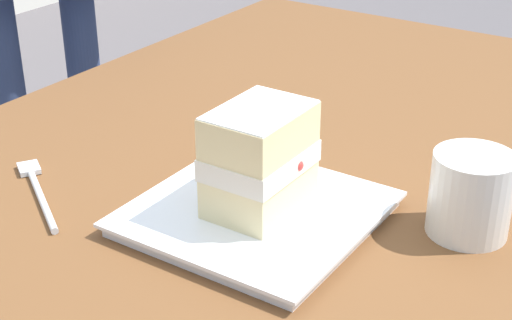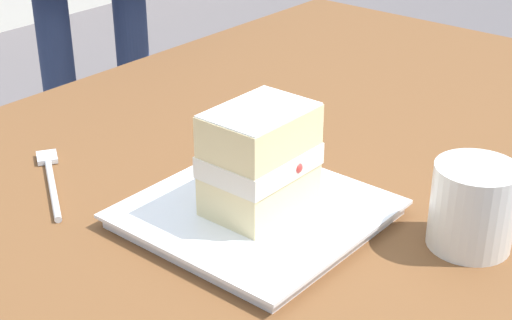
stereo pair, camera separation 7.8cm
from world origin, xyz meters
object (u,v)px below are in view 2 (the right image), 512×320
(cake_slice, at_px, (260,159))
(coffee_cup, at_px, (473,205))
(patio_table, at_px, (273,235))
(dessert_plate, at_px, (256,214))
(dessert_fork, at_px, (51,178))

(cake_slice, height_order, coffee_cup, cake_slice)
(patio_table, height_order, dessert_plate, dessert_plate)
(patio_table, distance_m, coffee_cup, 0.33)
(patio_table, height_order, coffee_cup, coffee_cup)
(patio_table, bearing_deg, cake_slice, -146.60)
(patio_table, distance_m, dessert_fork, 0.30)
(dessert_fork, distance_m, coffee_cup, 0.47)
(cake_slice, bearing_deg, dessert_plate, 150.17)
(dessert_plate, bearing_deg, dessert_fork, 109.54)
(patio_table, relative_size, cake_slice, 11.46)
(patio_table, bearing_deg, dessert_plate, -147.81)
(dessert_fork, height_order, coffee_cup, coffee_cup)
(coffee_cup, bearing_deg, dessert_fork, 113.25)
(patio_table, xyz_separation_m, cake_slice, (-0.14, -0.09, 0.19))
(dessert_fork, bearing_deg, dessert_plate, -70.46)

